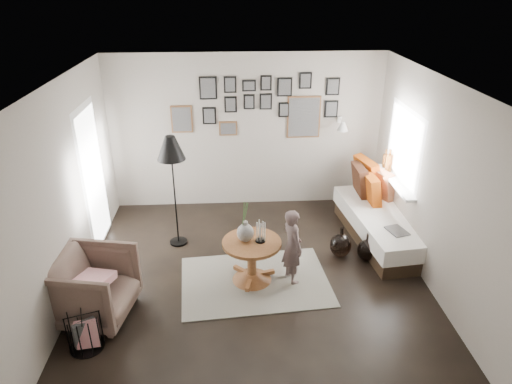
{
  "coord_description": "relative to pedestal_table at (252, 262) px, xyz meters",
  "views": [
    {
      "loc": [
        -0.27,
        -4.88,
        3.66
      ],
      "look_at": [
        0.05,
        0.5,
        1.1
      ],
      "focal_mm": 32.0,
      "sensor_mm": 36.0,
      "label": 1
    }
  ],
  "objects": [
    {
      "name": "ground",
      "position": [
        0.03,
        -0.09,
        -0.28
      ],
      "size": [
        4.8,
        4.8,
        0.0
      ],
      "primitive_type": "plane",
      "color": "black",
      "rests_on": "ground"
    },
    {
      "name": "wall_back",
      "position": [
        0.03,
        2.31,
        1.02
      ],
      "size": [
        4.5,
        0.0,
        4.5
      ],
      "primitive_type": "plane",
      "rotation": [
        1.57,
        0.0,
        0.0
      ],
      "color": "#A2998D",
      "rests_on": "ground"
    },
    {
      "name": "wall_front",
      "position": [
        0.03,
        -2.49,
        1.02
      ],
      "size": [
        4.5,
        0.0,
        4.5
      ],
      "primitive_type": "plane",
      "rotation": [
        -1.57,
        0.0,
        0.0
      ],
      "color": "#A2998D",
      "rests_on": "ground"
    },
    {
      "name": "wall_left",
      "position": [
        -2.22,
        -0.09,
        1.02
      ],
      "size": [
        0.0,
        4.8,
        4.8
      ],
      "primitive_type": "plane",
      "rotation": [
        1.57,
        0.0,
        1.57
      ],
      "color": "#A2998D",
      "rests_on": "ground"
    },
    {
      "name": "wall_right",
      "position": [
        2.28,
        -0.09,
        1.02
      ],
      "size": [
        0.0,
        4.8,
        4.8
      ],
      "primitive_type": "plane",
      "rotation": [
        1.57,
        0.0,
        -1.57
      ],
      "color": "#A2998D",
      "rests_on": "ground"
    },
    {
      "name": "ceiling",
      "position": [
        0.03,
        -0.09,
        2.32
      ],
      "size": [
        4.8,
        4.8,
        0.0
      ],
      "primitive_type": "plane",
      "rotation": [
        3.14,
        0.0,
        0.0
      ],
      "color": "white",
      "rests_on": "wall_back"
    },
    {
      "name": "door_left",
      "position": [
        -2.21,
        1.11,
        0.77
      ],
      "size": [
        0.0,
        2.14,
        2.14
      ],
      "color": "white",
      "rests_on": "wall_left"
    },
    {
      "name": "window_right",
      "position": [
        2.2,
        1.25,
        0.66
      ],
      "size": [
        0.15,
        1.32,
        1.3
      ],
      "color": "white",
      "rests_on": "wall_right"
    },
    {
      "name": "gallery_wall",
      "position": [
        0.32,
        2.29,
        1.47
      ],
      "size": [
        2.74,
        0.03,
        1.08
      ],
      "color": "brown",
      "rests_on": "wall_back"
    },
    {
      "name": "wall_sconce",
      "position": [
        1.58,
        2.04,
        1.19
      ],
      "size": [
        0.18,
        0.36,
        0.16
      ],
      "color": "white",
      "rests_on": "wall_back"
    },
    {
      "name": "rug",
      "position": [
        0.04,
        -0.04,
        -0.27
      ],
      "size": [
        2.03,
        1.5,
        0.01
      ],
      "primitive_type": "cube",
      "rotation": [
        0.0,
        0.0,
        0.08
      ],
      "color": "beige",
      "rests_on": "ground"
    },
    {
      "name": "pedestal_table",
      "position": [
        0.0,
        0.0,
        0.0
      ],
      "size": [
        0.76,
        0.76,
        0.6
      ],
      "rotation": [
        0.0,
        0.0,
        0.01
      ],
      "color": "brown",
      "rests_on": "ground"
    },
    {
      "name": "vase",
      "position": [
        -0.08,
        0.02,
        0.49
      ],
      "size": [
        0.22,
        0.22,
        0.54
      ],
      "color": "black",
      "rests_on": "pedestal_table"
    },
    {
      "name": "candles",
      "position": [
        0.11,
        -0.0,
        0.46
      ],
      "size": [
        0.13,
        0.13,
        0.28
      ],
      "color": "black",
      "rests_on": "pedestal_table"
    },
    {
      "name": "daybed",
      "position": [
        2.03,
        1.01,
        0.03
      ],
      "size": [
        1.1,
        2.18,
        1.01
      ],
      "rotation": [
        0.0,
        0.0,
        0.11
      ],
      "color": "black",
      "rests_on": "ground"
    },
    {
      "name": "magazine_on_daybed",
      "position": [
        2.03,
        0.36,
        0.2
      ],
      "size": [
        0.31,
        0.36,
        0.02
      ],
      "primitive_type": "cube",
      "rotation": [
        0.0,
        0.0,
        0.28
      ],
      "color": "black",
      "rests_on": "daybed"
    },
    {
      "name": "armchair",
      "position": [
        -1.88,
        -0.57,
        0.13
      ],
      "size": [
        1.04,
        1.02,
        0.81
      ],
      "primitive_type": "imported",
      "rotation": [
        0.0,
        0.0,
        1.38
      ],
      "color": "brown",
      "rests_on": "ground"
    },
    {
      "name": "armchair_cushion",
      "position": [
        -1.85,
        -0.52,
        0.2
      ],
      "size": [
        0.44,
        0.45,
        0.17
      ],
      "primitive_type": "cube",
      "rotation": [
        -0.21,
        0.0,
        -0.22
      ],
      "color": "white",
      "rests_on": "armchair"
    },
    {
      "name": "floor_lamp",
      "position": [
        -1.06,
        1.01,
        1.18
      ],
      "size": [
        0.39,
        0.39,
        1.69
      ],
      "rotation": [
        0.0,
        0.0,
        -0.11
      ],
      "color": "black",
      "rests_on": "ground"
    },
    {
      "name": "magazine_basket",
      "position": [
        -1.85,
        -1.1,
        -0.06
      ],
      "size": [
        0.44,
        0.44,
        0.44
      ],
      "rotation": [
        0.0,
        0.0,
        0.32
      ],
      "color": "black",
      "rests_on": "ground"
    },
    {
      "name": "demijohn_large",
      "position": [
        1.3,
        0.51,
        -0.1
      ],
      "size": [
        0.31,
        0.31,
        0.46
      ],
      "color": "black",
      "rests_on": "ground"
    },
    {
      "name": "demijohn_small",
      "position": [
        1.65,
        0.39,
        -0.12
      ],
      "size": [
        0.27,
        0.27,
        0.42
      ],
      "color": "black",
      "rests_on": "ground"
    },
    {
      "name": "child",
      "position": [
        0.52,
        -0.02,
        0.24
      ],
      "size": [
        0.37,
        0.44,
        1.04
      ],
      "primitive_type": "imported",
      "rotation": [
        0.0,
        0.0,
        1.94
      ],
      "color": "brown",
      "rests_on": "ground"
    }
  ]
}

